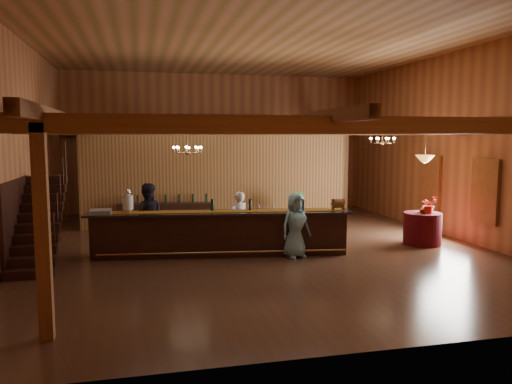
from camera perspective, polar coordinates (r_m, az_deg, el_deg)
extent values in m
plane|color=#442B1D|center=(13.85, 0.07, -6.18)|extent=(14.00, 14.00, 0.00)
plane|color=#B0714A|center=(13.75, 0.08, 16.79)|extent=(14.00, 14.00, 0.00)
cube|color=#9F6337|center=(20.40, -4.46, 5.60)|extent=(12.00, 0.10, 5.50)
cube|color=#9F6337|center=(6.90, 13.54, 4.07)|extent=(12.00, 0.10, 5.50)
cube|color=#9F6337|center=(13.48, -25.68, 4.64)|extent=(0.10, 14.00, 5.50)
cube|color=#9F6337|center=(16.01, 21.56, 4.99)|extent=(0.10, 14.00, 5.50)
cube|color=brown|center=(8.27, 8.92, 7.63)|extent=(11.90, 0.20, 0.28)
cube|color=brown|center=(10.63, 3.81, 7.39)|extent=(11.90, 0.20, 0.28)
cube|color=brown|center=(13.04, 0.58, 7.20)|extent=(11.90, 0.20, 0.28)
cube|color=brown|center=(15.48, -1.63, 7.06)|extent=(11.90, 0.20, 0.28)
cube|color=brown|center=(17.94, -3.25, 6.95)|extent=(11.90, 0.20, 0.28)
cube|color=brown|center=(20.21, -4.38, 6.87)|extent=(11.90, 0.20, 0.28)
cube|color=brown|center=(13.24, -19.41, 7.44)|extent=(0.18, 13.90, 0.22)
cube|color=brown|center=(13.53, 0.07, 7.76)|extent=(0.18, 13.90, 0.22)
cube|color=brown|center=(15.20, 16.96, 7.33)|extent=(0.18, 13.90, 0.22)
cube|color=brown|center=(17.78, -17.66, 1.51)|extent=(0.20, 0.20, 3.20)
cube|color=brown|center=(19.28, 10.08, 2.06)|extent=(0.20, 0.20, 3.20)
cube|color=brown|center=(7.92, -23.21, -4.38)|extent=(0.20, 0.20, 3.20)
cube|color=brown|center=(16.93, -4.29, 1.39)|extent=(9.00, 0.18, 3.10)
cube|color=white|center=(14.76, 24.74, 0.10)|extent=(0.12, 1.05, 1.75)
cube|color=white|center=(16.87, 19.33, 1.04)|extent=(0.12, 1.05, 1.75)
cube|color=black|center=(11.77, -24.53, -8.52)|extent=(1.00, 0.28, 0.20)
cube|color=black|center=(11.99, -24.31, -7.26)|extent=(1.00, 0.28, 0.20)
cube|color=black|center=(12.22, -24.10, -6.04)|extent=(1.00, 0.28, 0.20)
cube|color=black|center=(12.45, -23.90, -4.87)|extent=(1.00, 0.28, 0.20)
cube|color=black|center=(12.68, -23.71, -3.75)|extent=(1.00, 0.28, 0.20)
cube|color=black|center=(12.92, -23.52, -2.66)|extent=(1.00, 0.28, 0.20)
cube|color=black|center=(13.17, -23.34, -1.62)|extent=(1.00, 0.28, 0.20)
cube|color=black|center=(13.42, -23.17, -0.61)|extent=(1.00, 0.28, 0.20)
cube|color=black|center=(13.67, -23.01, 0.36)|extent=(1.00, 0.28, 0.20)
cube|color=black|center=(13.93, -22.85, 1.30)|extent=(1.00, 0.28, 0.20)
cube|color=black|center=(19.27, -0.78, -0.98)|extent=(1.20, 0.60, 1.10)
cube|color=brown|center=(18.86, -9.72, -1.38)|extent=(1.00, 0.60, 1.00)
cube|color=black|center=(12.76, -4.06, -4.85)|extent=(6.41, 1.55, 1.06)
cube|color=black|center=(12.67, -4.08, -2.37)|extent=(6.74, 1.73, 0.05)
cube|color=maroon|center=(12.66, -4.08, -2.23)|extent=(6.27, 1.27, 0.01)
cylinder|color=#9E7443|center=(12.43, -3.74, -6.90)|extent=(6.11, 0.89, 0.05)
cylinder|color=silver|center=(12.87, -14.41, -2.12)|extent=(0.18, 0.18, 0.08)
cylinder|color=silver|center=(12.84, -14.44, -1.15)|extent=(0.26, 0.26, 0.36)
sphere|color=silver|center=(12.81, -14.47, -0.04)|extent=(0.18, 0.18, 0.18)
cube|color=gray|center=(12.88, -17.35, -2.16)|extent=(0.50, 0.50, 0.10)
cube|color=brown|center=(12.96, 8.78, -1.45)|extent=(0.06, 0.06, 0.30)
cube|color=brown|center=(13.06, 9.92, -1.40)|extent=(0.06, 0.06, 0.30)
cylinder|color=brown|center=(13.00, 9.36, -1.30)|extent=(0.24, 0.24, 0.24)
cylinder|color=black|center=(12.76, -5.03, -1.51)|extent=(0.07, 0.07, 0.30)
cylinder|color=black|center=(12.76, -5.00, -1.51)|extent=(0.07, 0.07, 0.30)
cylinder|color=black|center=(12.81, -0.69, -1.46)|extent=(0.07, 0.07, 0.30)
cube|color=black|center=(16.51, -10.24, -2.74)|extent=(3.09, 0.89, 0.86)
cylinder|color=#3A0513|center=(14.72, 18.47, -3.99)|extent=(1.04, 1.04, 0.90)
cylinder|color=#9E7443|center=(14.11, -7.86, 5.77)|extent=(0.02, 0.02, 0.64)
sphere|color=#9E7443|center=(14.11, -7.84, 4.47)|extent=(0.12, 0.12, 0.12)
torus|color=#9E7443|center=(14.11, -7.84, 4.88)|extent=(0.80, 0.80, 0.04)
cylinder|color=#9E7443|center=(16.07, 14.25, 6.13)|extent=(0.02, 0.02, 0.40)
sphere|color=#9E7443|center=(16.07, 14.24, 5.43)|extent=(0.12, 0.12, 0.12)
torus|color=#9E7443|center=(16.07, 14.25, 5.78)|extent=(0.80, 0.80, 0.04)
cylinder|color=#9E7443|center=(14.49, 18.80, 5.20)|extent=(0.02, 0.02, 0.80)
cone|color=#C67C26|center=(14.51, 18.74, 3.62)|extent=(0.52, 0.52, 0.20)
imported|color=white|center=(13.48, -2.01, -3.21)|extent=(0.64, 0.52, 1.54)
imported|color=black|center=(13.38, -12.32, -2.85)|extent=(0.91, 0.73, 1.80)
imported|color=#75B4CA|center=(12.46, 4.56, -3.86)|extent=(0.89, 0.69, 1.61)
imported|color=#306B33|center=(16.72, 4.38, -1.90)|extent=(0.83, 0.76, 1.22)
imported|color=red|center=(14.58, 19.18, -1.36)|extent=(0.50, 0.46, 0.49)
imported|color=#9E7443|center=(14.68, 18.53, -1.63)|extent=(0.19, 0.19, 0.31)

